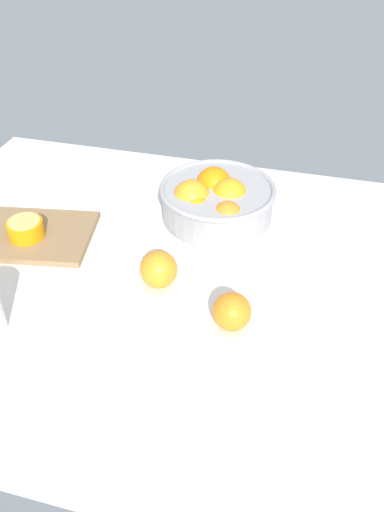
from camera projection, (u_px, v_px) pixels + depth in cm
name	position (u px, v px, depth cm)	size (l,w,h in cm)	color
ground_plane	(194.00, 283.00, 103.87)	(134.49, 95.05, 3.00)	silver
fruit_bowl	(215.00, 200.00, 115.62)	(25.99, 25.99, 10.92)	#99999E
cutting_board	(36.00, 235.00, 112.73)	(24.20, 18.76, 1.43)	olive
orange_half_0	(26.00, 229.00, 110.12)	(7.70, 7.70, 3.98)	orange
loose_orange_1	(159.00, 269.00, 99.13)	(7.36, 7.36, 7.36)	orange
loose_orange_2	(232.00, 312.00, 90.51)	(6.90, 6.90, 6.90)	orange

